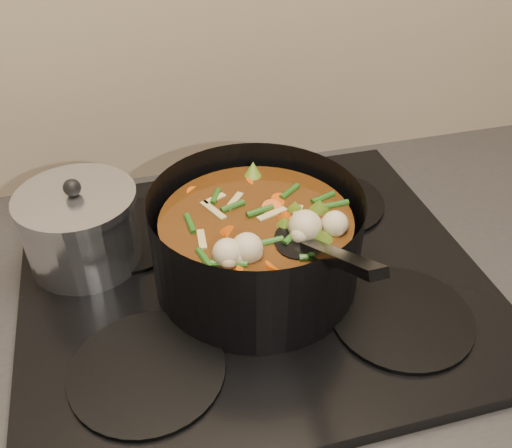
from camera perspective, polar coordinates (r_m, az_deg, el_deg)
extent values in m
cube|color=black|center=(0.82, -0.30, -7.30)|extent=(2.64, 0.64, 0.05)
cube|color=black|center=(0.80, -0.31, -5.51)|extent=(0.62, 0.54, 0.02)
cylinder|color=black|center=(0.69, -10.82, -14.18)|extent=(0.18, 0.18, 0.01)
cylinder|color=black|center=(0.75, 14.36, -8.97)|extent=(0.18, 0.18, 0.01)
cylinder|color=black|center=(0.87, -12.74, -1.01)|extent=(0.18, 0.18, 0.01)
cylinder|color=black|center=(0.93, 7.21, 2.19)|extent=(0.18, 0.18, 0.01)
cylinder|color=black|center=(0.74, 0.00, -1.60)|extent=(0.31, 0.31, 0.14)
cylinder|color=black|center=(0.78, 0.00, -5.20)|extent=(0.27, 0.27, 0.01)
cylinder|color=#4C290D|center=(0.75, 0.00, -2.27)|extent=(0.25, 0.25, 0.09)
cylinder|color=#D75E0A|center=(0.73, 2.76, 0.85)|extent=(0.03, 0.03, 0.02)
cylinder|color=#D75E0A|center=(0.77, 1.14, 3.22)|extent=(0.04, 0.04, 0.02)
cylinder|color=#D75E0A|center=(0.77, -5.11, 3.21)|extent=(0.04, 0.04, 0.02)
cylinder|color=#D75E0A|center=(0.71, -3.87, -0.39)|extent=(0.03, 0.03, 0.02)
cylinder|color=#D75E0A|center=(0.66, -1.20, -3.67)|extent=(0.04, 0.03, 0.02)
cylinder|color=#D75E0A|center=(0.70, 2.30, -0.71)|extent=(0.04, 0.04, 0.02)
cylinder|color=#D75E0A|center=(0.74, 4.63, 1.55)|extent=(0.03, 0.04, 0.02)
cylinder|color=#D75E0A|center=(0.80, 0.76, 4.43)|extent=(0.03, 0.03, 0.02)
cylinder|color=#D75E0A|center=(0.74, -3.18, 1.76)|extent=(0.04, 0.04, 0.02)
sphere|color=beige|center=(0.73, 4.34, 1.87)|extent=(0.04, 0.04, 0.04)
sphere|color=beige|center=(0.75, -2.58, 3.25)|extent=(0.04, 0.04, 0.04)
sphere|color=beige|center=(0.67, -2.60, -1.23)|extent=(0.04, 0.04, 0.04)
sphere|color=beige|center=(0.71, 4.54, 0.64)|extent=(0.04, 0.04, 0.04)
cone|color=olive|center=(0.66, -1.33, -3.09)|extent=(0.04, 0.04, 0.03)
cone|color=olive|center=(0.70, 6.00, -0.43)|extent=(0.04, 0.04, 0.03)
cone|color=olive|center=(0.77, 2.79, 3.89)|extent=(0.04, 0.04, 0.03)
cone|color=olive|center=(0.76, -4.67, 3.02)|extent=(0.04, 0.04, 0.03)
cone|color=olive|center=(0.68, -4.79, -1.83)|extent=(0.04, 0.04, 0.03)
cone|color=olive|center=(0.67, 3.81, -2.39)|extent=(0.04, 0.04, 0.03)
cylinder|color=#25591A|center=(0.75, 1.28, 2.49)|extent=(0.01, 0.04, 0.01)
cylinder|color=#25591A|center=(0.79, -3.16, 4.35)|extent=(0.03, 0.03, 0.01)
cylinder|color=#25591A|center=(0.73, -5.84, 1.44)|extent=(0.04, 0.02, 0.01)
cylinder|color=#25591A|center=(0.69, -3.75, -1.13)|extent=(0.02, 0.04, 0.01)
cylinder|color=#25591A|center=(0.68, 0.07, -1.32)|extent=(0.02, 0.04, 0.01)
cylinder|color=#25591A|center=(0.68, 6.28, -2.14)|extent=(0.04, 0.02, 0.01)
cylinder|color=#25591A|center=(0.73, 5.77, 1.57)|extent=(0.03, 0.03, 0.01)
cylinder|color=#25591A|center=(0.76, 1.89, 3.14)|extent=(0.01, 0.04, 0.01)
cylinder|color=#25591A|center=(0.75, -1.39, 2.46)|extent=(0.03, 0.03, 0.01)
cylinder|color=#25591A|center=(0.74, -7.07, 1.71)|extent=(0.04, 0.02, 0.01)
cylinder|color=#25591A|center=(0.68, -5.02, -1.62)|extent=(0.02, 0.04, 0.01)
cylinder|color=#25591A|center=(0.67, -0.04, -2.25)|extent=(0.02, 0.04, 0.01)
cube|color=tan|center=(0.72, -5.35, 0.85)|extent=(0.04, 0.01, 0.00)
cube|color=tan|center=(0.66, -1.13, -2.68)|extent=(0.02, 0.04, 0.00)
cube|color=tan|center=(0.70, 5.18, -0.41)|extent=(0.04, 0.03, 0.00)
cube|color=tan|center=(0.77, 2.44, 3.36)|extent=(0.03, 0.03, 0.00)
cube|color=tan|center=(0.75, -4.07, 2.59)|extent=(0.03, 0.04, 0.00)
cube|color=tan|center=(0.68, -4.11, -1.61)|extent=(0.04, 0.02, 0.00)
ellipsoid|color=black|center=(0.68, 4.20, -1.65)|extent=(0.08, 0.09, 0.01)
cube|color=black|center=(0.59, 8.26, -3.35)|extent=(0.03, 0.16, 0.10)
cylinder|color=silver|center=(0.82, -16.98, -0.69)|extent=(0.16, 0.16, 0.10)
cylinder|color=silver|center=(0.79, -17.68, 2.43)|extent=(0.16, 0.16, 0.01)
sphere|color=black|center=(0.78, -17.92, 3.48)|extent=(0.02, 0.02, 0.02)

